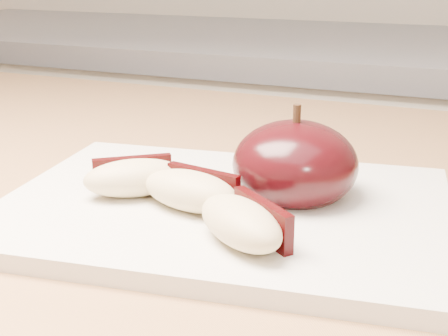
% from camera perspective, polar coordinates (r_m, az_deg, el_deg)
% --- Properties ---
extents(back_cabinet, '(2.40, 0.62, 0.94)m').
position_cam_1_polar(back_cabinet, '(1.34, 15.09, -9.24)').
color(back_cabinet, silver).
rests_on(back_cabinet, ground).
extents(cutting_board, '(0.35, 0.28, 0.01)m').
position_cam_1_polar(cutting_board, '(0.45, 0.00, -3.77)').
color(cutting_board, beige).
rests_on(cutting_board, island_counter).
extents(apple_half, '(0.09, 0.09, 0.08)m').
position_cam_1_polar(apple_half, '(0.46, 6.51, 0.32)').
color(apple_half, black).
rests_on(apple_half, cutting_board).
extents(apple_wedge_a, '(0.08, 0.07, 0.03)m').
position_cam_1_polar(apple_wedge_a, '(0.46, -8.17, -0.84)').
color(apple_wedge_a, '#CBB380').
rests_on(apple_wedge_a, cutting_board).
extents(apple_wedge_b, '(0.08, 0.05, 0.03)m').
position_cam_1_polar(apple_wedge_b, '(0.43, -2.99, -2.03)').
color(apple_wedge_b, '#CBB380').
rests_on(apple_wedge_b, cutting_board).
extents(apple_wedge_c, '(0.08, 0.07, 0.03)m').
position_cam_1_polar(apple_wedge_c, '(0.38, 1.75, -4.97)').
color(apple_wedge_c, '#CBB380').
rests_on(apple_wedge_c, cutting_board).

